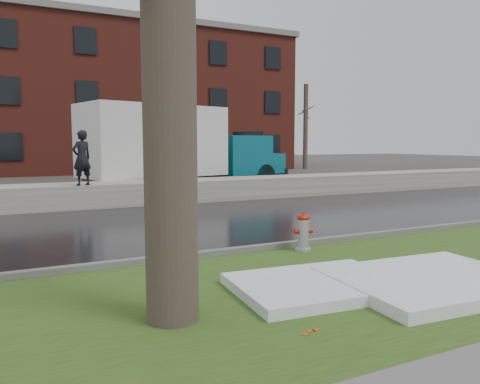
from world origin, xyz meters
name	(u,v)px	position (x,y,z in m)	size (l,w,h in m)	color
ground	(321,260)	(0.00, 0.00, 0.00)	(120.00, 120.00, 0.00)	#47423D
verge	(372,278)	(0.00, -1.25, 0.02)	(60.00, 4.50, 0.04)	#2A4517
road	(217,221)	(0.00, 4.50, 0.01)	(60.00, 7.00, 0.03)	black
parking_lot	(136,191)	(0.00, 13.00, 0.01)	(60.00, 9.00, 0.03)	slate
curb	(290,245)	(0.00, 1.00, 0.07)	(60.00, 0.15, 0.14)	slate
snowbank	(167,192)	(0.00, 8.70, 0.38)	(60.00, 1.60, 0.75)	#B3ADA4
brick_building	(105,103)	(2.00, 30.00, 5.00)	(26.00, 12.00, 10.00)	maroon
bg_tree_right	(306,126)	(16.00, 24.00, 3.33)	(1.40, 1.62, 6.50)	brown
fire_hydrant	(303,230)	(0.03, 0.60, 0.42)	(0.36, 0.32, 0.72)	#AAADB3
box_truck	(178,148)	(1.33, 11.43, 1.81)	(10.34, 4.38, 3.42)	black
worker	(82,158)	(-2.79, 8.10, 1.57)	(0.60, 0.39, 1.64)	black
snow_patch_near	(431,281)	(0.39, -1.98, 0.12)	(2.60, 2.00, 0.16)	white
snow_patch_far	(317,285)	(-1.10, -1.41, 0.11)	(2.20, 1.60, 0.14)	white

